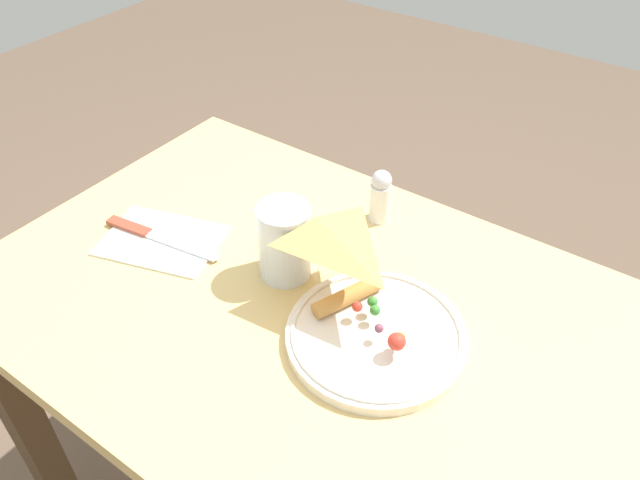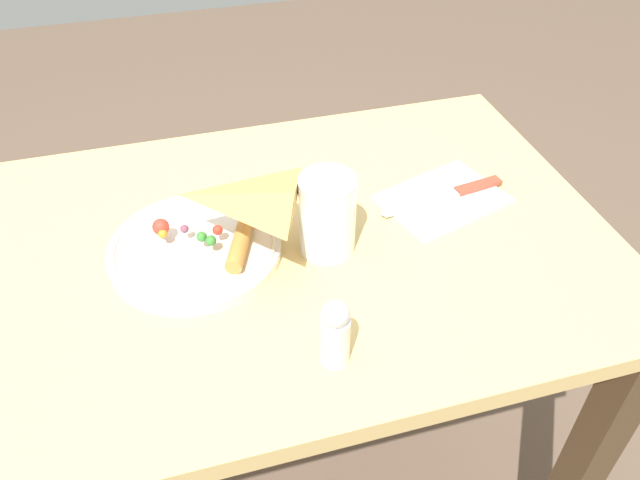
{
  "view_description": "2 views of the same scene",
  "coord_description": "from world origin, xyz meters",
  "px_view_note": "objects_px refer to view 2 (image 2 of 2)",
  "views": [
    {
      "loc": [
        0.38,
        -0.51,
        1.42
      ],
      "look_at": [
        -0.05,
        0.08,
        0.82
      ],
      "focal_mm": 35.0,
      "sensor_mm": 36.0,
      "label": 1
    },
    {
      "loc": [
        0.12,
        0.68,
        1.37
      ],
      "look_at": [
        -0.05,
        0.09,
        0.84
      ],
      "focal_mm": 35.0,
      "sensor_mm": 36.0,
      "label": 2
    }
  ],
  "objects_px": {
    "plate_pizza": "(194,246)",
    "napkin_folded": "(443,199)",
    "butter_knife": "(449,194)",
    "milk_glass": "(327,217)",
    "dining_table": "(276,307)",
    "salt_shaker": "(335,332)"
  },
  "relations": [
    {
      "from": "dining_table",
      "to": "plate_pizza",
      "type": "xyz_separation_m",
      "value": [
        0.11,
        -0.01,
        0.15
      ]
    },
    {
      "from": "dining_table",
      "to": "napkin_folded",
      "type": "height_order",
      "value": "napkin_folded"
    },
    {
      "from": "butter_knife",
      "to": "plate_pizza",
      "type": "bearing_deg",
      "value": -5.22
    },
    {
      "from": "butter_knife",
      "to": "dining_table",
      "type": "bearing_deg",
      "value": -2.96
    },
    {
      "from": "dining_table",
      "to": "milk_glass",
      "type": "bearing_deg",
      "value": 156.35
    },
    {
      "from": "plate_pizza",
      "to": "napkin_folded",
      "type": "height_order",
      "value": "plate_pizza"
    },
    {
      "from": "plate_pizza",
      "to": "salt_shaker",
      "type": "xyz_separation_m",
      "value": [
        -0.14,
        0.23,
        0.03
      ]
    },
    {
      "from": "dining_table",
      "to": "plate_pizza",
      "type": "height_order",
      "value": "plate_pizza"
    },
    {
      "from": "salt_shaker",
      "to": "butter_knife",
      "type": "bearing_deg",
      "value": -136.11
    },
    {
      "from": "butter_knife",
      "to": "milk_glass",
      "type": "bearing_deg",
      "value": 7.14
    },
    {
      "from": "butter_knife",
      "to": "napkin_folded",
      "type": "bearing_deg",
      "value": 0.0
    },
    {
      "from": "butter_knife",
      "to": "salt_shaker",
      "type": "height_order",
      "value": "salt_shaker"
    },
    {
      "from": "milk_glass",
      "to": "salt_shaker",
      "type": "xyz_separation_m",
      "value": [
        0.05,
        0.2,
        -0.01
      ]
    },
    {
      "from": "dining_table",
      "to": "napkin_folded",
      "type": "bearing_deg",
      "value": -174.58
    },
    {
      "from": "napkin_folded",
      "to": "butter_knife",
      "type": "bearing_deg",
      "value": -171.5
    },
    {
      "from": "plate_pizza",
      "to": "dining_table",
      "type": "bearing_deg",
      "value": 177.16
    },
    {
      "from": "milk_glass",
      "to": "salt_shaker",
      "type": "bearing_deg",
      "value": 76.35
    },
    {
      "from": "milk_glass",
      "to": "butter_knife",
      "type": "bearing_deg",
      "value": -164.37
    },
    {
      "from": "milk_glass",
      "to": "butter_knife",
      "type": "height_order",
      "value": "milk_glass"
    },
    {
      "from": "plate_pizza",
      "to": "napkin_folded",
      "type": "distance_m",
      "value": 0.39
    },
    {
      "from": "napkin_folded",
      "to": "milk_glass",
      "type": "bearing_deg",
      "value": 16.02
    },
    {
      "from": "butter_knife",
      "to": "salt_shaker",
      "type": "relative_size",
      "value": 2.28
    }
  ]
}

